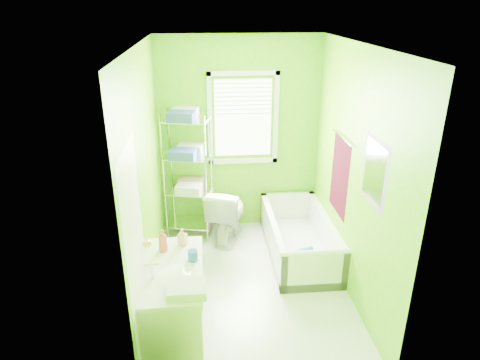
{
  "coord_description": "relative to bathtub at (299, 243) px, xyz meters",
  "views": [
    {
      "loc": [
        -0.48,
        -3.96,
        2.97
      ],
      "look_at": [
        -0.1,
        0.25,
        1.18
      ],
      "focal_mm": 32.0,
      "sensor_mm": 36.0,
      "label": 1
    }
  ],
  "objects": [
    {
      "name": "toilet",
      "position": [
        -0.87,
        0.47,
        0.22
      ],
      "size": [
        0.64,
        0.84,
        0.76
      ],
      "primitive_type": "imported",
      "rotation": [
        0.0,
        0.0,
        2.81
      ],
      "color": "white",
      "rests_on": "ground"
    },
    {
      "name": "wire_shelf_unit",
      "position": [
        -1.35,
        0.65,
        0.9
      ],
      "size": [
        0.64,
        0.52,
        1.73
      ],
      "color": "silver",
      "rests_on": "ground"
    },
    {
      "name": "vanity",
      "position": [
        -1.47,
        -1.34,
        0.26
      ],
      "size": [
        0.57,
        1.05,
        1.02
      ],
      "color": "silver",
      "rests_on": "ground"
    },
    {
      "name": "right_wall_decor",
      "position": [
        0.36,
        -0.59,
        1.16
      ],
      "size": [
        0.04,
        1.48,
        1.17
      ],
      "color": "#410715",
      "rests_on": "ground"
    },
    {
      "name": "room_envelope",
      "position": [
        -0.68,
        -0.57,
        1.38
      ],
      "size": [
        2.14,
        2.94,
        2.62
      ],
      "color": "#5BAB08",
      "rests_on": "ground"
    },
    {
      "name": "ground",
      "position": [
        -0.68,
        -0.57,
        -0.16
      ],
      "size": [
        2.9,
        2.9,
        0.0
      ],
      "primitive_type": "plane",
      "color": "silver",
      "rests_on": "ground"
    },
    {
      "name": "door",
      "position": [
        -1.71,
        -1.57,
        0.84
      ],
      "size": [
        0.09,
        0.8,
        2.0
      ],
      "color": "white",
      "rests_on": "ground"
    },
    {
      "name": "bathtub",
      "position": [
        0.0,
        0.0,
        0.0
      ],
      "size": [
        0.75,
        1.6,
        0.52
      ],
      "color": "white",
      "rests_on": "ground"
    },
    {
      "name": "window",
      "position": [
        -0.63,
        0.85,
        1.45
      ],
      "size": [
        0.92,
        0.05,
        1.22
      ],
      "color": "white",
      "rests_on": "ground"
    }
  ]
}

